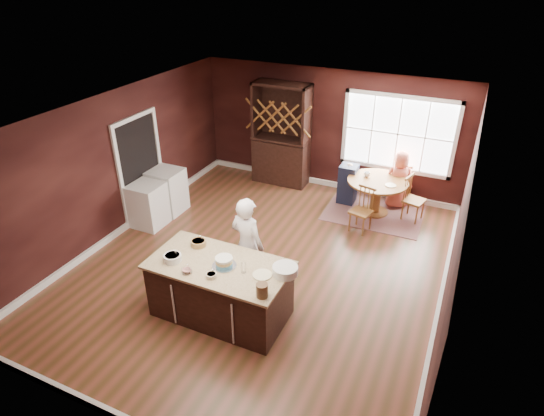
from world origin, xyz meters
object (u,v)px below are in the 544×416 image
at_px(toddler, 347,165).
at_px(hutch, 281,135).
at_px(baker, 247,245).
at_px(layer_cake, 224,262).
at_px(chair_east, 414,199).
at_px(chair_north, 401,182).
at_px(kitchen_island, 221,290).
at_px(seated_woman, 399,180).
at_px(washer, 148,205).
at_px(dining_table, 377,190).
at_px(high_chair, 348,183).
at_px(chair_south, 361,210).
at_px(dryer, 167,191).

relative_size(toddler, hutch, 0.11).
height_order(baker, layer_cake, baker).
relative_size(chair_east, toddler, 3.66).
bearing_deg(baker, chair_north, -101.15).
distance_m(kitchen_island, chair_east, 4.60).
relative_size(seated_woman, washer, 1.42).
distance_m(chair_east, chair_north, 0.84).
distance_m(layer_cake, chair_north, 5.12).
bearing_deg(dining_table, layer_cake, -107.35).
xyz_separation_m(chair_north, high_chair, (-1.04, -0.56, -0.00)).
xyz_separation_m(seated_woman, toddler, (-1.10, -0.14, 0.18)).
height_order(hutch, washer, hutch).
height_order(chair_east, chair_north, chair_east).
xyz_separation_m(chair_east, chair_south, (-0.86, -0.87, -0.01)).
bearing_deg(dryer, baker, -30.14).
distance_m(chair_south, chair_north, 1.68).
bearing_deg(hutch, chair_north, 4.27).
distance_m(chair_north, toddler, 1.25).
height_order(high_chair, dryer, dryer).
bearing_deg(chair_east, chair_north, 42.87).
relative_size(kitchen_island, seated_woman, 1.61).
height_order(layer_cake, chair_east, layer_cake).
bearing_deg(dining_table, kitchen_island, -108.62).
bearing_deg(seated_woman, dryer, 8.34).
xyz_separation_m(chair_east, toddler, (-1.51, 0.31, 0.33)).
bearing_deg(baker, washer, -8.08).
distance_m(baker, high_chair, 3.59).
xyz_separation_m(chair_north, dryer, (-4.36, -2.51, 0.01)).
height_order(kitchen_island, washer, kitchen_island).
distance_m(dining_table, baker, 3.55).
bearing_deg(baker, hutch, -62.93).
height_order(dining_table, seated_woman, seated_woman).
relative_size(dining_table, hutch, 0.52).
distance_m(chair_south, seated_woman, 1.40).
xyz_separation_m(layer_cake, hutch, (-1.14, 4.62, 0.19)).
relative_size(baker, washer, 1.84).
xyz_separation_m(chair_east, high_chair, (-1.44, 0.18, -0.02)).
bearing_deg(layer_cake, washer, 148.41).
bearing_deg(layer_cake, chair_east, 63.61).
height_order(chair_south, high_chair, chair_south).
bearing_deg(dryer, seated_woman, 27.02).
bearing_deg(chair_east, chair_south, 149.99).
height_order(dining_table, washer, washer).
height_order(chair_north, hutch, hutch).
height_order(chair_east, high_chair, chair_east).
height_order(layer_cake, washer, layer_cake).
xyz_separation_m(layer_cake, toddler, (0.51, 4.40, -0.18)).
relative_size(high_chair, toddler, 3.48).
relative_size(kitchen_island, high_chair, 2.24).
relative_size(dining_table, chair_north, 1.35).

